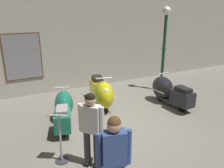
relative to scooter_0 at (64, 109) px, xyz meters
The scene contains 9 objects.
ground_plane 1.78m from the scooter_0, 35.45° to the right, with size 60.00×60.00×0.00m, color slate.
showroom_back_wall 3.36m from the scooter_0, 63.13° to the left, with size 18.00×0.24×3.57m.
scooter_0 is the anchor object (origin of this frame).
scooter_1 1.47m from the scooter_0, 21.41° to the left, with size 0.85×1.84×1.08m.
scooter_2 3.40m from the scooter_0, ahead, with size 0.59×1.67×1.00m.
lamppost 4.37m from the scooter_0, 13.14° to the left, with size 0.30×0.30×3.08m.
visitor_0 3.04m from the scooter_0, 90.34° to the right, with size 0.52×0.31×1.58m.
visitor_1 2.01m from the scooter_0, 89.02° to the right, with size 0.40×0.41×1.56m.
info_stanchion 1.62m from the scooter_0, 107.30° to the right, with size 0.39×0.36×1.11m.
Camera 1 is at (-2.72, -4.51, 3.02)m, focal length 36.05 mm.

